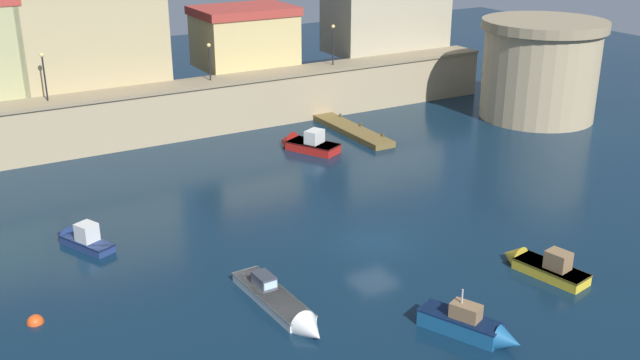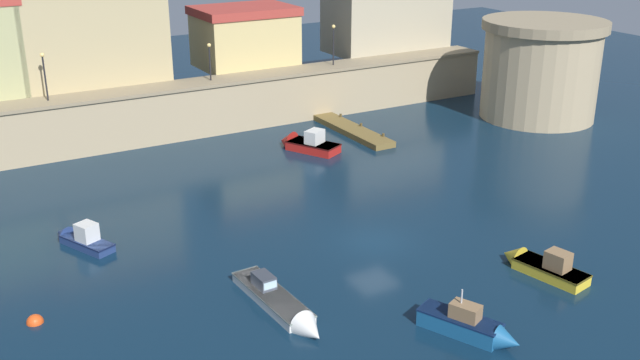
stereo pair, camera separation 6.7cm
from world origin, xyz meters
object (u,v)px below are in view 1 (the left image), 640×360
object	(u,v)px
quay_lamp_1	(209,55)
moored_boat_2	(471,326)
quay_lamp_0	(44,69)
moored_boat_3	(284,306)
mooring_buoy_0	(35,323)
quay_lamp_2	(333,38)
fortress_tower	(540,69)
moored_boat_5	(540,265)
moored_boat_4	(80,238)
moored_boat_6	(305,143)

from	to	relation	value
quay_lamp_1	moored_boat_2	size ratio (longest dim) A/B	0.63
quay_lamp_0	moored_boat_3	xyz separation A→B (m)	(4.48, -28.04, -6.21)
mooring_buoy_0	quay_lamp_2	bearing A→B (deg)	38.11
fortress_tower	moored_boat_2	distance (m)	36.62
fortress_tower	mooring_buoy_0	world-z (taller)	fortress_tower
quay_lamp_2	moored_boat_5	world-z (taller)	quay_lamp_2
moored_boat_2	quay_lamp_0	bearing A→B (deg)	173.50
fortress_tower	quay_lamp_0	distance (m)	39.71
moored_boat_5	mooring_buoy_0	distance (m)	24.59
moored_boat_3	mooring_buoy_0	world-z (taller)	moored_boat_3
moored_boat_4	moored_boat_6	bearing A→B (deg)	-90.45
mooring_buoy_0	fortress_tower	bearing A→B (deg)	16.43
quay_lamp_1	fortress_tower	bearing A→B (deg)	-21.71
moored_boat_2	moored_boat_3	xyz separation A→B (m)	(-6.13, 5.90, -0.22)
quay_lamp_2	quay_lamp_0	bearing A→B (deg)	180.00
quay_lamp_1	moored_boat_5	xyz separation A→B (m)	(5.07, -31.13, -5.79)
fortress_tower	moored_boat_2	size ratio (longest dim) A/B	2.19
fortress_tower	mooring_buoy_0	xyz separation A→B (m)	(-43.98, -12.97, -4.24)
quay_lamp_0	moored_boat_4	bearing A→B (deg)	-96.90
quay_lamp_0	moored_boat_4	size ratio (longest dim) A/B	0.78
moored_boat_6	mooring_buoy_0	world-z (taller)	moored_boat_6
moored_boat_2	moored_boat_6	size ratio (longest dim) A/B	0.91
fortress_tower	moored_boat_2	world-z (taller)	fortress_tower
fortress_tower	quay_lamp_1	xyz separation A→B (m)	(-25.77, 10.26, 1.98)
quay_lamp_1	moored_boat_6	bearing A→B (deg)	-62.39
quay_lamp_1	moored_boat_3	size ratio (longest dim) A/B	0.42
mooring_buoy_0	moored_boat_5	bearing A→B (deg)	-18.76
quay_lamp_1	mooring_buoy_0	size ratio (longest dim) A/B	3.87
moored_boat_6	mooring_buoy_0	bearing A→B (deg)	97.12
quay_lamp_0	moored_boat_6	bearing A→B (deg)	-25.45
quay_lamp_0	quay_lamp_1	xyz separation A→B (m)	(12.53, -0.00, -0.29)
moored_boat_4	mooring_buoy_0	size ratio (longest dim) A/B	5.77
moored_boat_2	mooring_buoy_0	bearing A→B (deg)	-147.16
moored_boat_3	quay_lamp_1	bearing A→B (deg)	161.31
quay_lamp_0	moored_boat_5	world-z (taller)	quay_lamp_0
moored_boat_5	quay_lamp_2	bearing A→B (deg)	-22.74
moored_boat_4	moored_boat_5	bearing A→B (deg)	-151.70
quay_lamp_1	moored_boat_5	size ratio (longest dim) A/B	0.60
quay_lamp_0	quay_lamp_2	xyz separation A→B (m)	(23.93, -0.00, 0.01)
moored_boat_4	moored_boat_3	bearing A→B (deg)	-175.79
moored_boat_5	fortress_tower	bearing A→B (deg)	-56.00
moored_boat_4	mooring_buoy_0	bearing A→B (deg)	127.99
moored_boat_2	fortress_tower	bearing A→B (deg)	106.67
fortress_tower	quay_lamp_2	xyz separation A→B (m)	(-14.37, 10.26, 2.28)
mooring_buoy_0	moored_boat_6	bearing A→B (deg)	34.36
moored_boat_4	quay_lamp_1	bearing A→B (deg)	-66.12
moored_boat_2	moored_boat_5	size ratio (longest dim) A/B	0.97
fortress_tower	moored_boat_3	world-z (taller)	fortress_tower
quay_lamp_2	moored_boat_3	size ratio (longest dim) A/B	0.49
fortress_tower	quay_lamp_1	distance (m)	27.81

